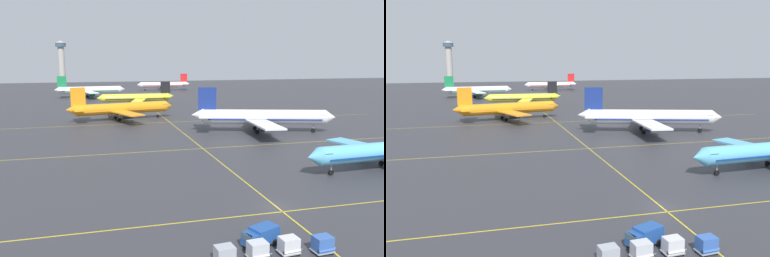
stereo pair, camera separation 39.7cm
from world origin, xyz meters
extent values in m
plane|color=#333338|center=(0.00, 0.00, 0.00)|extent=(600.00, 600.00, 0.00)
cylinder|color=#5BB7E5|center=(27.04, 11.35, 3.54)|extent=(27.75, 4.72, 3.28)
cone|color=#5BB7E5|center=(12.13, 10.57, 3.54)|extent=(2.41, 3.33, 3.21)
cube|color=#5BB7E5|center=(27.51, 18.72, 3.02)|extent=(7.68, 13.66, 0.35)
cylinder|color=#5BB7E5|center=(26.63, 15.82, 1.90)|extent=(3.02, 1.96, 1.81)
cube|color=#385166|center=(14.11, 10.68, 4.01)|extent=(1.71, 3.09, 0.60)
cube|color=navy|center=(27.04, 11.35, 3.13)|extent=(25.54, 4.64, 0.31)
cylinder|color=#99999E|center=(15.83, 10.77, 1.42)|extent=(0.24, 0.24, 1.42)
cylinder|color=black|center=(15.83, 10.77, 0.47)|extent=(0.97, 0.44, 0.95)
cylinder|color=#99999E|center=(28.64, 13.68, 1.42)|extent=(0.24, 0.24, 1.42)
cylinder|color=black|center=(28.64, 13.68, 0.47)|extent=(0.97, 0.44, 0.95)
cylinder|color=white|center=(21.71, 50.76, 4.26)|extent=(32.93, 13.45, 3.95)
cone|color=white|center=(38.89, 45.53, 4.26)|extent=(3.71, 4.48, 3.87)
cone|color=white|center=(4.23, 56.08, 4.67)|extent=(4.27, 4.55, 3.75)
cube|color=navy|center=(6.81, 55.30, 9.14)|extent=(4.88, 1.81, 6.23)
cube|color=white|center=(5.41, 52.47, 4.67)|extent=(4.75, 6.13, 0.25)
cube|color=white|center=(7.22, 58.43, 4.67)|extent=(4.75, 6.13, 0.25)
cube|color=white|center=(18.15, 42.62, 3.63)|extent=(6.72, 15.98, 0.42)
cube|color=white|center=(23.28, 59.51, 3.63)|extent=(12.26, 16.24, 0.42)
cylinder|color=navy|center=(20.34, 45.54, 2.28)|extent=(4.01, 3.11, 2.18)
cylinder|color=navy|center=(23.48, 55.87, 2.28)|extent=(4.01, 3.11, 2.18)
cube|color=#385166|center=(36.61, 46.23, 4.83)|extent=(2.84, 4.02, 0.73)
cube|color=navy|center=(21.71, 50.76, 3.76)|extent=(30.40, 12.71, 0.37)
cylinder|color=#99999E|center=(34.62, 46.83, 1.71)|extent=(0.29, 0.29, 1.71)
cylinder|color=black|center=(34.62, 46.83, 0.57)|extent=(1.23, 0.78, 1.14)
cylinder|color=#99999E|center=(18.94, 48.79, 1.71)|extent=(0.29, 0.29, 1.71)
cylinder|color=black|center=(18.94, 48.79, 0.57)|extent=(1.23, 0.78, 1.14)
cylinder|color=#99999E|center=(20.51, 53.95, 1.71)|extent=(0.29, 0.29, 1.71)
cylinder|color=black|center=(20.51, 53.95, 0.57)|extent=(1.23, 0.78, 1.14)
cylinder|color=orange|center=(-13.94, 82.45, 3.86)|extent=(30.27, 9.04, 3.58)
cone|color=orange|center=(2.07, 85.43, 3.86)|extent=(3.05, 3.89, 3.51)
cone|color=orange|center=(-30.23, 79.41, 4.24)|extent=(3.58, 3.89, 3.40)
cube|color=orange|center=(-27.82, 79.86, 8.28)|extent=(4.50, 1.16, 5.65)
cube|color=orange|center=(-27.77, 77.00, 4.24)|extent=(3.86, 5.36, 0.23)
cube|color=orange|center=(-28.80, 82.55, 4.24)|extent=(3.86, 5.36, 0.23)
cube|color=orange|center=(-13.40, 74.41, 3.29)|extent=(9.94, 14.92, 0.38)
cube|color=orange|center=(-16.33, 90.14, 3.29)|extent=(5.25, 14.24, 0.38)
cylinder|color=#333338|center=(-12.86, 77.67, 2.07)|extent=(3.51, 2.53, 1.98)
cylinder|color=#333338|center=(-14.65, 87.29, 2.07)|extent=(3.51, 2.53, 1.98)
cube|color=#385166|center=(-0.06, 85.04, 4.38)|extent=(2.27, 3.55, 0.66)
cube|color=orange|center=(-13.94, 82.45, 3.41)|extent=(27.90, 8.63, 0.34)
cylinder|color=#99999E|center=(-1.91, 84.69, 1.55)|extent=(0.26, 0.26, 1.55)
cylinder|color=black|center=(-1.91, 84.69, 0.52)|extent=(1.10, 0.61, 1.04)
cylinder|color=#99999E|center=(-15.34, 79.70, 1.55)|extent=(0.26, 0.26, 1.55)
cylinder|color=black|center=(-15.34, 79.70, 0.52)|extent=(1.10, 0.61, 1.04)
cylinder|color=#99999E|center=(-16.24, 84.51, 1.55)|extent=(0.26, 0.26, 1.55)
cylinder|color=black|center=(-16.24, 84.51, 0.52)|extent=(1.10, 0.61, 1.04)
cylinder|color=yellow|center=(-5.51, 120.22, 3.53)|extent=(27.66, 4.65, 3.27)
cone|color=yellow|center=(-20.37, 120.97, 3.53)|extent=(2.40, 3.31, 3.20)
cone|color=yellow|center=(9.62, 119.46, 3.87)|extent=(2.91, 3.24, 3.11)
cube|color=black|center=(7.38, 119.57, 7.57)|extent=(4.14, 0.52, 5.16)
cube|color=yellow|center=(7.94, 122.13, 3.87)|extent=(2.98, 4.61, 0.21)
cube|color=yellow|center=(7.68, 116.97, 3.87)|extent=(2.98, 4.61, 0.21)
cube|color=yellow|center=(-4.28, 127.48, 3.01)|extent=(6.46, 13.45, 0.34)
cube|color=yellow|center=(-5.02, 112.88, 3.01)|extent=(7.64, 13.62, 0.34)
cylinder|color=black|center=(-5.45, 124.70, 1.89)|extent=(3.01, 1.95, 1.81)
cylinder|color=black|center=(-5.90, 115.76, 1.89)|extent=(3.01, 1.95, 1.81)
cube|color=#385166|center=(-18.40, 120.87, 4.00)|extent=(1.70, 3.08, 0.60)
cube|color=black|center=(-5.51, 120.22, 3.12)|extent=(25.47, 4.58, 0.31)
cylinder|color=#99999E|center=(-16.68, 120.79, 1.42)|extent=(0.24, 0.24, 1.42)
cylinder|color=black|center=(-16.68, 120.79, 0.47)|extent=(0.96, 0.43, 0.95)
cylinder|color=#99999E|center=(-3.68, 122.37, 1.42)|extent=(0.24, 0.24, 1.42)
cylinder|color=black|center=(-3.68, 122.37, 0.47)|extent=(0.96, 0.43, 0.95)
cylinder|color=#99999E|center=(-3.90, 117.90, 1.42)|extent=(0.24, 0.24, 1.42)
cylinder|color=black|center=(-3.90, 117.90, 0.47)|extent=(0.96, 0.43, 0.95)
cylinder|color=white|center=(-23.73, 163.13, 3.87)|extent=(30.39, 5.36, 3.59)
cone|color=white|center=(-7.42, 164.09, 3.87)|extent=(2.66, 3.66, 3.52)
cone|color=white|center=(-40.33, 162.15, 4.25)|extent=(3.22, 3.58, 3.41)
cube|color=#197F47|center=(-37.88, 162.30, 8.31)|extent=(4.55, 0.61, 5.67)
cube|color=white|center=(-38.18, 159.44, 4.25)|extent=(3.31, 5.08, 0.23)
cube|color=white|center=(-38.52, 165.10, 4.25)|extent=(3.31, 5.08, 0.23)
cube|color=white|center=(-24.20, 155.06, 3.31)|extent=(8.49, 14.97, 0.38)
cube|color=white|center=(-25.15, 171.09, 3.31)|extent=(6.98, 14.75, 0.38)
cylinder|color=#2D9956|center=(-23.26, 158.24, 2.08)|extent=(3.32, 2.17, 1.98)
cylinder|color=#2D9956|center=(-23.83, 168.04, 2.08)|extent=(3.32, 2.17, 1.98)
cube|color=#385166|center=(-9.59, 163.96, 4.39)|extent=(1.89, 3.40, 0.66)
cube|color=#197F47|center=(-23.73, 163.13, 3.42)|extent=(27.98, 5.25, 0.34)
cylinder|color=#99999E|center=(-11.47, 163.85, 1.56)|extent=(0.26, 0.26, 1.56)
cylinder|color=black|center=(-11.47, 163.85, 0.52)|extent=(1.06, 0.49, 1.04)
cylinder|color=#99999E|center=(-25.47, 160.57, 1.56)|extent=(0.26, 0.26, 1.56)
cylinder|color=black|center=(-25.47, 160.57, 0.52)|extent=(1.06, 0.49, 1.04)
cylinder|color=#99999E|center=(-25.76, 165.47, 1.56)|extent=(0.26, 0.26, 1.56)
cylinder|color=black|center=(-25.76, 165.47, 0.52)|extent=(1.06, 0.49, 1.04)
cylinder|color=white|center=(20.77, 197.66, 3.63)|extent=(28.47, 4.88, 3.36)
cone|color=white|center=(5.47, 198.48, 3.63)|extent=(2.48, 3.42, 3.30)
cone|color=white|center=(36.33, 196.83, 3.98)|extent=(3.00, 3.34, 3.20)
cube|color=red|center=(34.03, 196.95, 7.79)|extent=(4.26, 0.55, 5.31)
cube|color=white|center=(34.62, 199.58, 3.98)|extent=(3.08, 4.75, 0.21)
cube|color=white|center=(34.33, 194.28, 3.98)|extent=(3.08, 4.75, 0.21)
cube|color=white|center=(22.06, 205.13, 3.10)|extent=(6.61, 13.84, 0.35)
cube|color=white|center=(21.25, 190.10, 3.10)|extent=(7.90, 14.02, 0.35)
cylinder|color=#4C4C51|center=(20.84, 202.27, 1.95)|extent=(3.11, 2.02, 1.86)
cylinder|color=#4C4C51|center=(20.35, 193.08, 1.95)|extent=(3.11, 2.02, 1.86)
cube|color=#385166|center=(7.51, 198.38, 4.12)|extent=(1.76, 3.18, 0.62)
cube|color=red|center=(20.77, 197.66, 3.21)|extent=(26.21, 4.79, 0.32)
cylinder|color=#99999E|center=(9.28, 198.28, 1.46)|extent=(0.25, 0.25, 1.46)
cylinder|color=black|center=(9.28, 198.28, 0.49)|extent=(0.99, 0.45, 0.97)
cylinder|color=#99999E|center=(22.66, 199.87, 1.46)|extent=(0.25, 0.25, 1.46)
cylinder|color=black|center=(22.66, 199.87, 0.49)|extent=(0.99, 0.45, 0.97)
cylinder|color=#99999E|center=(22.42, 195.27, 1.46)|extent=(0.25, 0.25, 1.46)
cylinder|color=black|center=(22.42, 195.27, 0.49)|extent=(0.99, 0.45, 0.97)
cube|color=yellow|center=(0.00, -2.00, 0.00)|extent=(147.64, 0.20, 0.01)
cube|color=yellow|center=(0.00, 35.95, 0.00)|extent=(147.64, 0.20, 0.01)
cube|color=yellow|center=(0.00, 73.91, 0.00)|extent=(147.64, 0.20, 0.01)
cube|color=yellow|center=(0.00, 35.95, 0.00)|extent=(0.20, 125.25, 0.01)
cube|color=#1E4793|center=(-6.37, -9.81, 1.25)|extent=(3.47, 2.83, 1.70)
cube|color=#1E4793|center=(-8.20, -10.49, 1.10)|extent=(1.85, 2.14, 1.40)
cube|color=#385166|center=(-8.67, -10.67, 1.45)|extent=(0.90, 1.63, 0.70)
cylinder|color=black|center=(-8.48, -9.59, 0.40)|extent=(0.85, 0.54, 0.80)
cylinder|color=black|center=(-7.82, -11.37, 0.40)|extent=(0.85, 0.54, 0.80)
cylinder|color=black|center=(-6.05, -8.68, 0.40)|extent=(0.85, 0.54, 0.80)
cylinder|color=black|center=(-5.38, -10.46, 0.40)|extent=(0.85, 0.54, 0.80)
cube|color=#9EA3AD|center=(-11.88, -12.62, 1.11)|extent=(2.01, 1.58, 1.50)
cube|color=#99999E|center=(-8.35, -12.56, 0.30)|extent=(2.22, 1.76, 0.12)
cube|color=silver|center=(-8.35, -12.56, 1.11)|extent=(2.01, 1.58, 1.50)
cube|color=silver|center=(-8.31, -13.16, 0.58)|extent=(1.94, 0.70, 0.57)
cylinder|color=#99999E|center=(-7.01, -12.46, 0.30)|extent=(0.70, 0.13, 0.08)
cylinder|color=black|center=(-7.55, -11.88, 0.12)|extent=(0.25, 0.12, 0.24)
cylinder|color=black|center=(-9.25, -12.01, 0.12)|extent=(0.25, 0.12, 0.24)
cube|color=#99999E|center=(-4.83, -12.47, 0.30)|extent=(2.22, 1.76, 0.12)
cube|color=silver|center=(-4.83, -12.47, 1.11)|extent=(2.01, 1.58, 1.50)
cube|color=silver|center=(-4.78, -13.07, 0.58)|extent=(1.94, 0.70, 0.57)
cylinder|color=#99999E|center=(-3.48, -12.37, 0.30)|extent=(0.70, 0.13, 0.08)
cylinder|color=black|center=(-3.94, -13.03, 0.12)|extent=(0.25, 0.12, 0.24)
cylinder|color=black|center=(-4.03, -11.79, 0.12)|extent=(0.25, 0.12, 0.24)
cylinder|color=black|center=(-5.63, -13.16, 0.12)|extent=(0.25, 0.12, 0.24)
cylinder|color=black|center=(-5.73, -11.92, 0.12)|extent=(0.25, 0.12, 0.24)
cube|color=#99999E|center=(-1.31, -13.13, 0.30)|extent=(2.22, 1.76, 0.12)
cube|color=#335BAD|center=(-1.31, -13.13, 1.11)|extent=(2.01, 1.58, 1.50)
cube|color=#335BAD|center=(-1.26, -13.73, 0.58)|extent=(1.94, 0.70, 0.57)
cylinder|color=#99999E|center=(0.04, -13.02, 0.30)|extent=(0.70, 0.13, 0.08)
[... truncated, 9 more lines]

